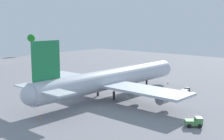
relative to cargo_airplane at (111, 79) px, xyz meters
The scene contains 6 objects.
ground_plane 5.77m from the cargo_airplane, ahead, with size 271.20×271.20×0.00m, color gray.
cargo_airplane is the anchor object (origin of this frame).
maintenance_van 26.03m from the cargo_airplane, 41.02° to the right, with size 4.67×2.91×2.04m.
cargo_loader 35.89m from the cargo_airplane, 104.86° to the right, with size 4.22×4.40×2.25m.
safety_cone_nose 31.38m from the cargo_airplane, ahead, with size 0.50×0.50×0.71m, color orange.
safety_cone_tail 30.85m from the cargo_airplane, behind, with size 0.51×0.51×0.73m, color orange.
Camera 1 is at (-72.76, -65.29, 24.03)m, focal length 48.25 mm.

